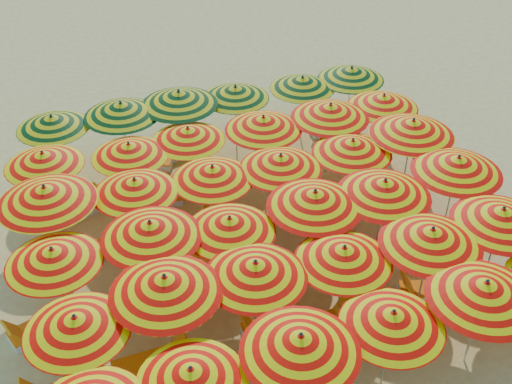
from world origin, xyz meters
TOP-DOWN VIEW (x-y plane):
  - ground at (0.00, 0.00)m, footprint 120.00×120.00m
  - umbrella_1 at (-3.07, -5.09)m, footprint 2.48×2.48m
  - umbrella_2 at (-0.93, -5.17)m, footprint 2.90×2.90m
  - umbrella_3 at (1.12, -5.04)m, footprint 2.55×2.55m
  - umbrella_4 at (3.21, -5.07)m, footprint 3.05×3.05m
  - umbrella_6 at (-4.99, -3.20)m, footprint 2.38×2.38m
  - umbrella_7 at (-3.09, -2.87)m, footprint 3.19×3.19m
  - umbrella_8 at (-1.12, -2.92)m, footprint 2.46×2.46m
  - umbrella_9 at (0.95, -3.00)m, footprint 2.99×2.99m
  - umbrella_10 at (3.04, -3.20)m, footprint 2.49×2.49m
  - umbrella_11 at (5.03, -3.06)m, footprint 2.54×2.54m
  - umbrella_12 at (-5.29, -1.02)m, footprint 2.88×2.88m
  - umbrella_13 at (-3.06, -0.97)m, footprint 3.10×3.10m
  - umbrella_14 at (-1.20, -1.19)m, footprint 2.39×2.39m
  - umbrella_15 at (1.02, -1.07)m, footprint 2.88×2.88m
  - umbrella_16 at (2.87, -1.19)m, footprint 2.99×2.99m
  - umbrella_17 at (5.19, -0.85)m, footprint 3.24×3.24m
  - umbrella_18 at (-5.30, 1.06)m, footprint 3.31×3.31m
  - umbrella_19 at (-3.10, 1.06)m, footprint 2.97×2.97m
  - umbrella_20 at (-1.04, 1.03)m, footprint 2.81×2.81m
  - umbrella_21 at (0.83, 0.91)m, footprint 2.39×2.39m
  - umbrella_22 at (3.02, 1.02)m, footprint 2.39×2.39m
  - umbrella_23 at (4.96, 1.16)m, footprint 3.28×3.28m
  - umbrella_24 at (-5.29, 3.16)m, footprint 2.55×2.55m
  - umbrella_25 at (-2.97, 2.92)m, footprint 2.69×2.69m
  - umbrella_26 at (-1.20, 3.24)m, footprint 2.83×2.83m
  - umbrella_27 at (1.02, 2.95)m, footprint 3.07×3.07m
  - umbrella_28 at (3.13, 2.89)m, footprint 2.61×2.61m
  - umbrella_29 at (5.09, 3.19)m, footprint 2.39×2.39m
  - umbrella_30 at (-4.94, 5.16)m, footprint 2.45×2.45m
  - umbrella_31 at (-2.86, 5.05)m, footprint 3.07×3.07m
  - umbrella_32 at (-1.06, 5.06)m, footprint 2.71×2.71m
  - umbrella_33 at (0.83, 5.26)m, footprint 2.52×2.52m
  - umbrella_34 at (3.15, 5.25)m, footprint 2.44×2.44m
  - umbrella_35 at (4.94, 5.27)m, footprint 2.73×2.73m
  - lounger_3 at (-3.59, -3.05)m, footprint 1.76×0.68m
  - lounger_4 at (-0.61, -2.93)m, footprint 1.74×0.61m
  - lounger_5 at (0.45, -3.24)m, footprint 1.81×0.87m
  - lounger_6 at (3.55, -3.01)m, footprint 1.83×1.04m
  - lounger_7 at (4.43, -3.10)m, footprint 1.81×0.88m
  - lounger_8 at (-5.89, -1.18)m, footprint 1.82×1.19m
  - lounger_9 at (-2.46, -0.73)m, footprint 1.82×1.26m
  - lounger_10 at (-1.80, -1.21)m, footprint 1.83×1.09m
  - lounger_11 at (2.36, -1.37)m, footprint 1.82×1.23m
  - lounger_12 at (-4.80, 1.26)m, footprint 1.78×0.74m
  - lounger_13 at (-2.50, 1.20)m, footprint 1.83×1.09m
  - lounger_14 at (-0.54, 1.13)m, footprint 1.82×1.20m
  - lounger_15 at (2.52, 1.21)m, footprint 1.79×0.77m
  - lounger_16 at (-4.70, 3.05)m, footprint 1.82×1.25m
  - lounger_17 at (-2.47, 2.98)m, footprint 1.80×0.86m
  - lounger_18 at (-0.60, 3.24)m, footprint 1.83×1.05m
  - lounger_19 at (4.59, 3.03)m, footprint 1.74×0.60m
  - lounger_20 at (-2.36, 5.06)m, footprint 1.82×1.24m
  - lounger_21 at (-1.56, 5.19)m, footprint 1.82×1.02m
  - lounger_22 at (4.34, 5.13)m, footprint 1.75×0.63m
  - beachgoer_b at (2.20, 0.41)m, footprint 0.71×0.83m
  - beachgoer_a at (0.97, 1.75)m, footprint 0.55×0.43m

SIDE VIEW (x-z plane):
  - ground at x=0.00m, z-range 0.00..0.00m
  - lounger_3 at x=-3.59m, z-range -0.19..0.50m
  - lounger_4 at x=-0.61m, z-range -0.19..0.50m
  - lounger_5 at x=0.45m, z-range -0.19..0.50m
  - lounger_6 at x=3.55m, z-range -0.19..0.50m
  - lounger_7 at x=4.43m, z-range -0.19..0.50m
  - lounger_8 at x=-5.89m, z-range -0.19..0.50m
  - lounger_9 at x=-2.46m, z-range -0.19..0.50m
  - lounger_10 at x=-1.80m, z-range -0.19..0.50m
  - lounger_11 at x=2.36m, z-range -0.19..0.50m
  - lounger_12 at x=-4.80m, z-range -0.19..0.50m
  - lounger_13 at x=-2.50m, z-range -0.19..0.50m
  - lounger_14 at x=-0.54m, z-range -0.19..0.50m
  - lounger_15 at x=2.52m, z-range -0.19..0.50m
  - lounger_16 at x=-4.70m, z-range -0.19..0.50m
  - lounger_17 at x=-2.47m, z-range -0.19..0.50m
  - lounger_18 at x=-0.60m, z-range -0.19..0.50m
  - lounger_19 at x=4.59m, z-range -0.19..0.50m
  - lounger_20 at x=-2.36m, z-range -0.19..0.50m
  - lounger_21 at x=-1.56m, z-range -0.19..0.50m
  - lounger_22 at x=4.34m, z-range -0.19..0.50m
  - beachgoer_a at x=0.97m, z-range 0.00..1.35m
  - beachgoer_b at x=2.20m, z-range 0.00..1.48m
  - umbrella_1 at x=-3.07m, z-range 0.87..3.15m
  - umbrella_26 at x=-1.20m, z-range 0.88..3.19m
  - umbrella_34 at x=3.15m, z-range 0.88..3.20m
  - umbrella_25 at x=-2.97m, z-range 0.88..3.21m
  - umbrella_30 at x=-4.94m, z-range 0.88..3.21m
  - umbrella_24 at x=-5.29m, z-range 0.89..3.22m
  - umbrella_33 at x=0.83m, z-range 0.89..3.23m
  - umbrella_6 at x=-4.99m, z-range 0.89..3.23m
  - umbrella_3 at x=1.12m, z-range 0.89..3.24m
  - umbrella_12 at x=-5.29m, z-range 0.90..3.27m
  - umbrella_20 at x=-1.04m, z-range 0.90..3.27m
  - umbrella_14 at x=-1.20m, z-range 0.91..3.29m
  - umbrella_29 at x=5.09m, z-range 0.91..3.29m
  - umbrella_19 at x=-3.10m, z-range 0.91..3.29m
  - umbrella_35 at x=4.94m, z-range 0.91..3.30m
  - umbrella_9 at x=0.95m, z-range 0.91..3.31m
  - umbrella_22 at x=3.02m, z-range 0.92..3.34m
  - umbrella_21 at x=0.83m, z-range 0.92..3.35m
  - umbrella_27 at x=1.02m, z-range 0.94..3.40m
  - umbrella_8 at x=-1.12m, z-range 0.94..3.41m
  - umbrella_31 at x=-2.86m, z-range 0.94..3.43m
  - umbrella_2 at x=-0.93m, z-range 0.96..3.49m
  - umbrella_28 at x=3.13m, z-range 0.97..3.51m
  - umbrella_13 at x=-3.06m, z-range 0.97..3.52m
  - umbrella_11 at x=5.03m, z-range 0.97..3.52m
  - umbrella_10 at x=3.04m, z-range 0.97..3.53m
  - umbrella_15 at x=1.02m, z-range 0.98..3.56m
  - umbrella_4 at x=3.21m, z-range 0.98..3.56m
  - umbrella_32 at x=-1.06m, z-range 0.98..3.56m
  - umbrella_16 at x=2.87m, z-range 0.98..3.56m
  - umbrella_7 at x=-3.09m, z-range 0.98..3.57m
  - umbrella_17 at x=5.19m, z-range 0.99..3.58m
  - umbrella_23 at x=4.96m, z-range 1.00..3.64m
  - umbrella_18 at x=-5.30m, z-range 1.01..3.66m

